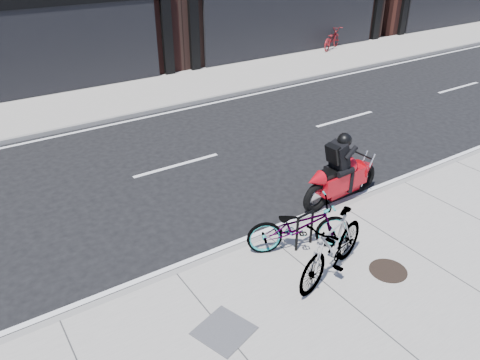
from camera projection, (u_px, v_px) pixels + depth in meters
ground at (217, 199)px, 10.65m from camera, size 120.00×120.00×0.00m
sidewalk_near at (389, 339)px, 6.95m from camera, size 60.00×6.00×0.13m
sidewalk_far at (103, 102)px, 16.30m from camera, size 60.00×3.50×0.13m
bike_rack at (305, 227)px, 8.65m from camera, size 0.44×0.09×0.74m
bicycle_front at (299, 226)px, 8.55m from camera, size 2.06×1.42×1.03m
bicycle_rear at (333, 247)px, 7.86m from camera, size 2.06×1.11×1.19m
motorcycle at (345, 173)px, 10.30m from camera, size 2.24×0.53×1.67m
bicycle_far at (332, 39)px, 22.70m from camera, size 1.96×1.43×0.98m
manhole_cover at (388, 271)px, 8.22m from camera, size 0.85×0.85×0.02m
utility_grate at (224, 331)px, 7.00m from camera, size 0.95×0.95×0.02m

